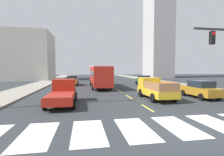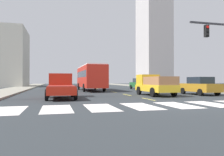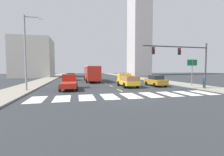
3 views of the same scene
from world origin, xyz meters
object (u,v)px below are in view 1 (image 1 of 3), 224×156
pickup_dark (63,93)px  sedan_near_left (200,89)px  sedan_near_right (72,80)px  sedan_far (144,80)px  pickup_stakebed (154,89)px  city_bus (100,75)px

pickup_dark → sedan_near_left: (13.08, 0.66, -0.06)m
pickup_dark → sedan_near_right: size_ratio=1.18×
sedan_near_left → sedan_far: bearing=93.0°
pickup_stakebed → city_bus: city_bus is taller
pickup_stakebed → pickup_dark: 8.53m
pickup_dark → city_bus: city_bus is taller
pickup_dark → city_bus: bearing=71.0°
city_bus → sedan_near_left: size_ratio=2.45×
pickup_stakebed → city_bus: 11.38m
pickup_dark → sedan_far: 19.34m
sedan_near_right → sedan_near_left: same height
pickup_dark → sedan_far: bearing=50.5°
sedan_near_right → pickup_dark: bearing=-88.4°
pickup_dark → city_bus: (4.17, 11.66, 1.03)m
pickup_stakebed → sedan_near_left: (4.63, -0.50, -0.08)m
sedan_far → sedan_near_right: same height
pickup_stakebed → sedan_near_right: bearing=118.4°
pickup_dark → sedan_near_left: 13.10m
sedan_near_left → city_bus: bearing=129.7°
pickup_stakebed → city_bus: bearing=110.6°
sedan_far → pickup_stakebed: bearing=-107.0°
pickup_dark → city_bus: size_ratio=0.48×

